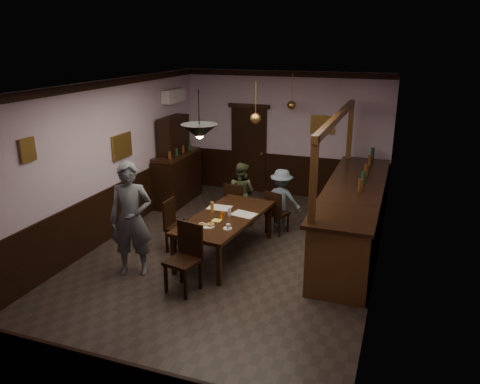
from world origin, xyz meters
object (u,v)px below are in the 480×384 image
at_px(pendant_iron, 199,132).
at_px(bar_counter, 353,214).
at_px(chair_near, 186,254).
at_px(person_standing, 131,219).
at_px(pendant_brass_far, 292,105).
at_px(dining_table, 225,219).
at_px(chair_far_right, 275,211).
at_px(coffee_cup, 228,226).
at_px(chair_side, 175,223).
at_px(pendant_brass_mid, 256,118).
at_px(person_seated_left, 241,193).
at_px(chair_far_left, 235,203).
at_px(sideboard, 177,169).
at_px(person_seated_right, 281,200).
at_px(soda_can, 222,215).

bearing_deg(pendant_iron, bar_counter, 42.34).
bearing_deg(chair_near, person_standing, -178.02).
bearing_deg(pendant_brass_far, dining_table, -97.01).
relative_size(chair_far_right, bar_counter, 0.20).
bearing_deg(pendant_brass_far, person_standing, -110.34).
bearing_deg(coffee_cup, chair_side, 166.49).
bearing_deg(pendant_brass_mid, person_seated_left, 133.54).
distance_m(chair_far_left, chair_near, 2.63).
bearing_deg(pendant_brass_far, sideboard, -162.81).
bearing_deg(chair_far_right, person_seated_right, -81.63).
xyz_separation_m(person_seated_right, pendant_brass_mid, (-0.44, -0.38, 1.67)).
height_order(person_seated_left, person_seated_right, person_seated_left).
distance_m(person_standing, person_seated_right, 3.19).
relative_size(person_seated_left, coffee_cup, 16.21).
distance_m(chair_near, pendant_brass_far, 4.74).
bearing_deg(chair_far_right, person_seated_left, -5.63).
height_order(chair_side, soda_can, chair_side).
bearing_deg(pendant_iron, pendant_brass_mid, 82.02).
relative_size(pendant_iron, pendant_brass_far, 0.90).
distance_m(person_seated_left, pendant_brass_far, 2.32).
bearing_deg(coffee_cup, pendant_brass_mid, 99.24).
distance_m(chair_side, pendant_iron, 2.16).
height_order(soda_can, pendant_brass_far, pendant_brass_far).
xyz_separation_m(chair_side, bar_counter, (3.02, 1.28, 0.09)).
height_order(bar_counter, pendant_brass_far, pendant_brass_far).
distance_m(soda_can, pendant_iron, 1.71).
height_order(person_seated_left, pendant_brass_mid, pendant_brass_mid).
xyz_separation_m(pendant_iron, pendant_brass_mid, (0.27, 1.91, -0.08)).
relative_size(person_seated_right, soda_can, 10.52).
bearing_deg(person_standing, chair_side, 57.98).
bearing_deg(pendant_brass_far, person_seated_right, -81.46).
xyz_separation_m(chair_far_right, soda_can, (-0.58, -1.36, 0.32)).
bearing_deg(soda_can, person_seated_left, 98.99).
bearing_deg(sideboard, chair_side, -63.80).
height_order(person_seated_right, sideboard, sideboard).
xyz_separation_m(chair_far_right, person_seated_right, (0.04, 0.27, 0.14)).
height_order(sideboard, pendant_iron, pendant_iron).
xyz_separation_m(chair_far_left, chair_near, (0.16, -2.62, 0.07)).
relative_size(chair_near, person_standing, 0.56).
distance_m(chair_near, pendant_iron, 1.87).
bearing_deg(coffee_cup, bar_counter, 49.77).
xyz_separation_m(person_seated_right, pendant_iron, (-0.71, -2.29, 1.75)).
relative_size(chair_far_left, chair_side, 0.97).
bearing_deg(person_seated_left, chair_far_left, 96.31).
distance_m(person_standing, bar_counter, 4.00).
bearing_deg(chair_far_left, chair_far_right, 175.27).
bearing_deg(pendant_iron, person_seated_right, 72.83).
bearing_deg(coffee_cup, pendant_iron, -137.67).
relative_size(chair_far_left, sideboard, 0.46).
distance_m(bar_counter, pendant_iron, 3.41).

